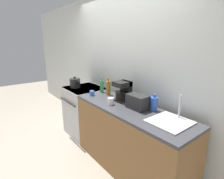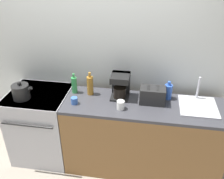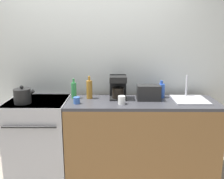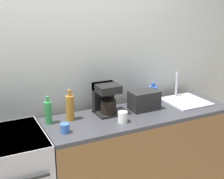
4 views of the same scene
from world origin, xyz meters
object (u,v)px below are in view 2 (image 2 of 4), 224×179
at_px(coffee_maker, 120,85).
at_px(cup_blue, 74,101).
at_px(kettle, 21,92).
at_px(bottle_green, 74,85).
at_px(cup_white, 121,105).
at_px(stove, 43,124).
at_px(bottle_blue, 168,91).
at_px(toaster, 152,95).
at_px(bottle_amber, 90,85).

xyz_separation_m(coffee_maker, cup_blue, (-0.48, -0.24, -0.11)).
bearing_deg(coffee_maker, kettle, -168.39).
distance_m(kettle, cup_blue, 0.63).
height_order(bottle_green, cup_white, bottle_green).
relative_size(stove, cup_white, 9.59).
height_order(coffee_maker, bottle_green, coffee_maker).
distance_m(coffee_maker, bottle_blue, 0.55).
distance_m(bottle_green, cup_white, 0.64).
bearing_deg(toaster, bottle_blue, 33.56).
distance_m(toaster, cup_blue, 0.87).
bearing_deg(kettle, cup_white, -1.49).
xyz_separation_m(stove, cup_white, (1.02, -0.15, 0.50)).
relative_size(bottle_green, bottle_amber, 0.88).
bearing_deg(toaster, bottle_amber, 174.58).
bearing_deg(kettle, bottle_green, 22.06).
distance_m(bottle_green, bottle_amber, 0.19).
distance_m(stove, toaster, 1.46).
bearing_deg(bottle_green, bottle_blue, 2.16).
height_order(toaster, bottle_blue, bottle_blue).
height_order(bottle_blue, cup_white, bottle_blue).
distance_m(coffee_maker, cup_blue, 0.55).
height_order(coffee_maker, bottle_blue, coffee_maker).
distance_m(stove, cup_white, 1.15).
relative_size(bottle_blue, bottle_green, 0.88).
bearing_deg(toaster, cup_blue, -169.03).
xyz_separation_m(toaster, bottle_amber, (-0.73, 0.07, 0.02)).
bearing_deg(coffee_maker, bottle_amber, -178.93).
relative_size(stove, bottle_blue, 4.30).
bearing_deg(kettle, bottle_blue, 9.22).
bearing_deg(toaster, coffee_maker, 168.46).
bearing_deg(cup_white, stove, 171.42).
relative_size(coffee_maker, bottle_blue, 1.33).
bearing_deg(bottle_green, cup_blue, -74.36).
xyz_separation_m(bottle_amber, cup_white, (0.39, -0.25, -0.07)).
distance_m(toaster, bottle_green, 0.92).
height_order(coffee_maker, cup_blue, coffee_maker).
bearing_deg(coffee_maker, cup_white, -81.57).
xyz_separation_m(stove, bottle_blue, (1.53, 0.14, 0.55)).
xyz_separation_m(kettle, bottle_amber, (0.76, 0.22, 0.03)).
xyz_separation_m(coffee_maker, bottle_green, (-0.55, -0.00, -0.05)).
bearing_deg(cup_white, toaster, 28.86).
distance_m(coffee_maker, bottle_green, 0.55).
xyz_separation_m(coffee_maker, bottle_amber, (-0.36, -0.01, -0.03)).
xyz_separation_m(stove, bottle_amber, (0.63, 0.10, 0.57)).
bearing_deg(cup_blue, kettle, 178.87).
bearing_deg(bottle_blue, stove, -174.60).
bearing_deg(toaster, cup_white, -151.14).
relative_size(bottle_green, cup_blue, 3.19).
bearing_deg(bottle_blue, bottle_amber, -177.00).
xyz_separation_m(kettle, cup_blue, (0.63, -0.01, -0.05)).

